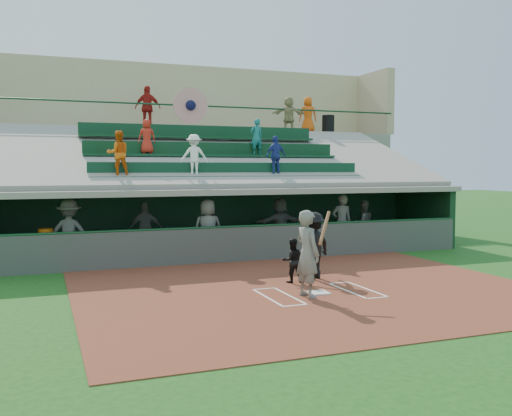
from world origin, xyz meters
name	(u,v)px	position (x,y,z in m)	size (l,w,h in m)	color
ground	(319,294)	(0.00, 0.00, 0.00)	(100.00, 100.00, 0.00)	#184A14
dirt_slab	(309,289)	(0.00, 0.50, 0.01)	(11.00, 9.00, 0.02)	maroon
home_plate	(319,293)	(0.00, 0.00, 0.04)	(0.43, 0.43, 0.03)	white
batters_box_chalk	(319,293)	(0.00, 0.00, 0.02)	(2.65, 1.85, 0.01)	white
dugout_floor	(229,253)	(0.00, 6.75, 0.02)	(16.00, 3.50, 0.04)	gray
concourse_slab	(183,182)	(0.00, 13.50, 2.30)	(20.00, 3.00, 4.60)	gray
grandstand	(200,185)	(-0.01, 10.51, 2.26)	(20.40, 10.40, 7.80)	#464B47
batter_at_plate	(308,253)	(-0.41, -0.24, 1.02)	(0.93, 0.82, 1.98)	#5A5C57
catcher	(292,261)	(-0.06, 1.38, 0.59)	(0.55, 0.43, 1.13)	black
home_umpire	(313,245)	(0.68, 1.66, 0.90)	(1.14, 0.66, 1.77)	black
dugout_bench	(224,242)	(0.24, 8.11, 0.24)	(13.43, 0.40, 0.40)	brown
white_table	(46,255)	(-5.95, 5.98, 0.40)	(0.83, 0.62, 0.73)	white
water_cooler	(45,236)	(-5.94, 5.91, 0.97)	(0.41, 0.41, 0.41)	#D4630C
dugout_player_a	(69,232)	(-5.27, 6.04, 1.02)	(1.27, 0.73, 1.97)	#535550
dugout_player_b	(146,229)	(-2.85, 6.81, 0.95)	(1.07, 0.44, 1.82)	#575954
dugout_player_c	(208,230)	(-1.12, 5.49, 1.00)	(0.94, 0.61, 1.93)	#525450
dugout_player_d	(280,224)	(1.92, 6.81, 0.97)	(1.72, 0.55, 1.85)	#565954
dugout_player_e	(342,222)	(3.97, 6.00, 1.02)	(0.72, 0.47, 1.97)	#5C5E58
dugout_player_f	(363,223)	(5.21, 6.59, 0.89)	(0.83, 0.64, 1.70)	#5B5E59
trash_bin	(328,124)	(6.96, 12.72, 5.04)	(0.59, 0.59, 0.88)	black
concourse_staff_a	(148,108)	(-1.64, 12.95, 5.54)	(1.10, 0.46, 1.88)	#AA1913
concourse_staff_b	(308,115)	(5.78, 12.50, 5.44)	(0.82, 0.53, 1.68)	#EE530E
concourse_staff_c	(289,114)	(4.58, 12.02, 5.39)	(1.46, 0.46, 1.57)	tan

